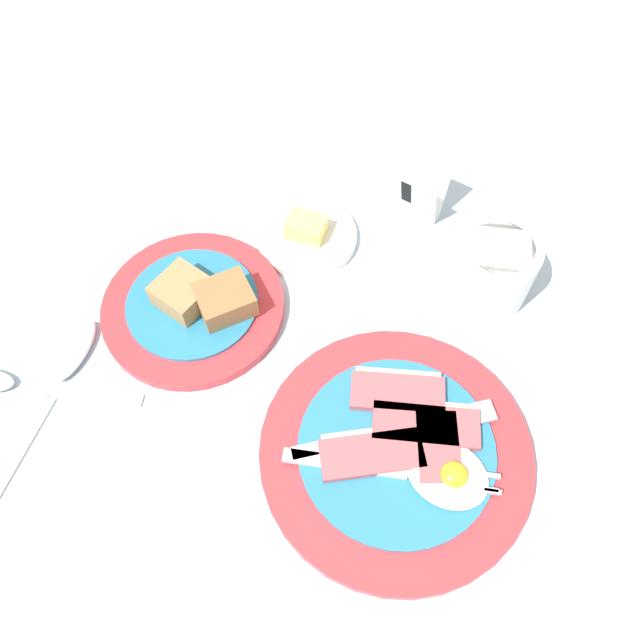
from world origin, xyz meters
name	(u,v)px	position (x,y,z in m)	size (l,w,h in m)	color
ground_plane	(283,392)	(0.00, 0.00, 0.00)	(3.00, 3.00, 0.00)	#A3BCD1
breakfast_plate	(398,451)	(0.12, 0.00, 0.01)	(0.24, 0.24, 0.03)	red
bread_plate	(195,304)	(-0.12, 0.03, 0.01)	(0.18, 0.18, 0.04)	red
sugar_cup	(492,269)	(0.12, 0.20, 0.04)	(0.08, 0.08, 0.07)	white
butter_dish	(306,235)	(-0.08, 0.17, 0.01)	(0.11, 0.11, 0.03)	silver
number_card	(416,188)	(0.01, 0.26, 0.04)	(0.06, 0.05, 0.07)	white
teaspoon_by_saucer	(61,375)	(-0.19, -0.09, 0.01)	(0.06, 0.19, 0.01)	silver
teaspoon_near_cup	(7,383)	(-0.23, -0.13, 0.01)	(0.18, 0.09, 0.01)	silver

